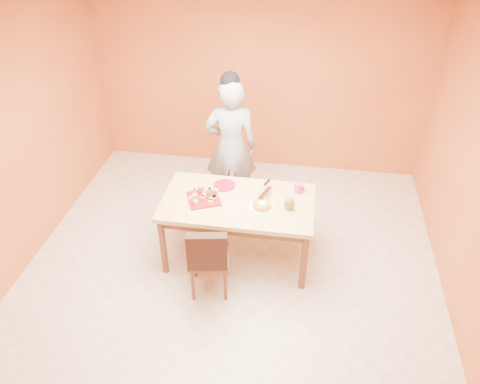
% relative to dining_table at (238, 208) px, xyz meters
% --- Properties ---
extents(floor, '(5.00, 5.00, 0.00)m').
position_rel_dining_table_xyz_m(floor, '(-0.04, -0.46, -0.67)').
color(floor, beige).
rests_on(floor, ground).
extents(ceiling, '(5.00, 5.00, 0.00)m').
position_rel_dining_table_xyz_m(ceiling, '(-0.04, -0.46, 2.03)').
color(ceiling, white).
rests_on(ceiling, wall_back).
extents(wall_back, '(4.50, 0.00, 4.50)m').
position_rel_dining_table_xyz_m(wall_back, '(-0.04, 2.04, 0.68)').
color(wall_back, orange).
rests_on(wall_back, floor).
extents(dining_table, '(1.60, 0.90, 0.76)m').
position_rel_dining_table_xyz_m(dining_table, '(0.00, 0.00, 0.00)').
color(dining_table, tan).
rests_on(dining_table, floor).
extents(dining_chair, '(0.47, 0.53, 0.88)m').
position_rel_dining_table_xyz_m(dining_chair, '(-0.21, -0.57, -0.21)').
color(dining_chair, brown).
rests_on(dining_chair, floor).
extents(pastry_pile, '(0.29, 0.29, 0.10)m').
position_rel_dining_table_xyz_m(pastry_pile, '(-0.36, -0.03, 0.16)').
color(pastry_pile, tan).
rests_on(pastry_pile, pastry_platter).
extents(person, '(0.69, 0.52, 1.73)m').
position_rel_dining_table_xyz_m(person, '(-0.24, 0.92, 0.20)').
color(person, gray).
rests_on(person, floor).
extents(pastry_platter, '(0.43, 0.43, 0.02)m').
position_rel_dining_table_xyz_m(pastry_platter, '(-0.36, -0.03, 0.10)').
color(pastry_platter, maroon).
rests_on(pastry_platter, dining_table).
extents(red_dinner_plate, '(0.31, 0.31, 0.01)m').
position_rel_dining_table_xyz_m(red_dinner_plate, '(-0.19, 0.25, 0.10)').
color(red_dinner_plate, maroon).
rests_on(red_dinner_plate, dining_table).
extents(white_cake_plate, '(0.28, 0.28, 0.01)m').
position_rel_dining_table_xyz_m(white_cake_plate, '(0.26, -0.08, 0.10)').
color(white_cake_plate, white).
rests_on(white_cake_plate, dining_table).
extents(sponge_cake, '(0.22, 0.22, 0.04)m').
position_rel_dining_table_xyz_m(sponge_cake, '(0.26, -0.08, 0.13)').
color(sponge_cake, orange).
rests_on(sponge_cake, white_cake_plate).
extents(cake_server, '(0.14, 0.25, 0.01)m').
position_rel_dining_table_xyz_m(cake_server, '(0.27, 0.10, 0.16)').
color(cake_server, silver).
rests_on(cake_server, sponge_cake).
extents(egg_ornament, '(0.14, 0.13, 0.15)m').
position_rel_dining_table_xyz_m(egg_ornament, '(0.54, -0.06, 0.17)').
color(egg_ornament, olive).
rests_on(egg_ornament, dining_table).
extents(magenta_glass, '(0.10, 0.10, 0.11)m').
position_rel_dining_table_xyz_m(magenta_glass, '(0.61, 0.26, 0.15)').
color(magenta_glass, '#DB208F').
rests_on(magenta_glass, dining_table).
extents(checker_tin, '(0.13, 0.13, 0.03)m').
position_rel_dining_table_xyz_m(checker_tin, '(0.62, 0.32, 0.11)').
color(checker_tin, '#34190E').
rests_on(checker_tin, dining_table).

